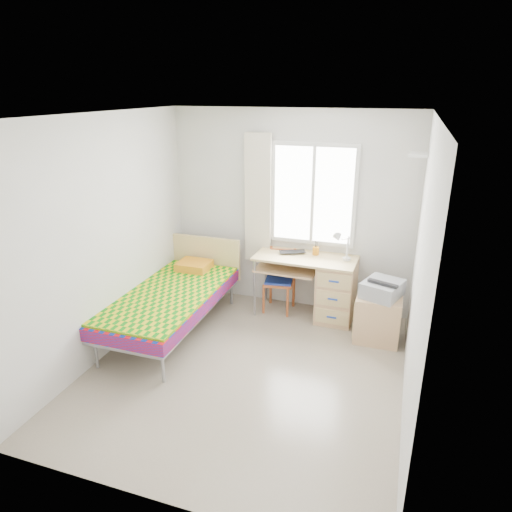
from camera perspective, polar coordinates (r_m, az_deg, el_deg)
The scene contains 17 objects.
floor at distance 5.01m, azimuth -1.30°, elevation -14.04°, with size 3.50×3.50×0.00m, color #BCAD93.
ceiling at distance 4.14m, azimuth -1.59°, elevation 17.20°, with size 3.50×3.50×0.00m, color white.
wall_back at distance 6.01m, azimuth 4.28°, elevation 5.54°, with size 3.20×3.20×0.00m, color silver.
wall_left at distance 5.15m, azimuth -18.44°, elevation 2.02°, with size 3.50×3.50×0.00m, color silver.
wall_right at distance 4.18m, azimuth 19.71°, elevation -2.35°, with size 3.50×3.50×0.00m, color silver.
window at distance 5.86m, azimuth 7.15°, elevation 7.58°, with size 1.10×0.04×1.30m.
curtain at distance 6.02m, azimuth 0.25°, elevation 7.10°, with size 0.35×0.05×1.70m, color #F0DFC6.
floating_shelf at distance 5.33m, azimuth 19.59°, elevation 11.90°, with size 0.20×0.32×0.03m, color white.
bed at distance 5.64m, azimuth -10.22°, elevation -4.99°, with size 1.00×2.12×0.92m.
desk at distance 5.91m, azimuth 9.36°, elevation -3.83°, with size 1.30×0.62×0.80m.
chair at distance 6.07m, azimuth 3.11°, elevation -2.49°, with size 0.41×0.41×0.84m.
cabinet at distance 5.60m, azimuth 14.94°, elevation -7.46°, with size 0.52×0.46×0.56m.
printer at distance 5.45m, azimuth 15.52°, elevation -3.92°, with size 0.51×0.55×0.19m.
laptop at distance 5.90m, azimuth 4.66°, elevation 0.32°, with size 0.34×0.22×0.03m, color black.
pen_cup at distance 5.90m, azimuth 7.48°, elevation 0.63°, with size 0.08×0.08×0.10m, color orange.
task_lamp at distance 5.62m, azimuth 10.64°, elevation 1.54°, with size 0.22×0.32×0.40m.
book at distance 5.92m, azimuth 4.06°, elevation -1.93°, with size 0.17×0.24×0.02m, color gray.
Camera 1 is at (1.42, -3.88, 2.82)m, focal length 32.00 mm.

